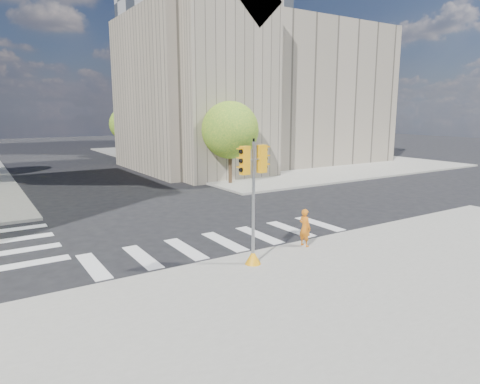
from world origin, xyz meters
The scene contains 12 objects.
ground centered at (0.00, 0.00, 0.00)m, with size 160.00×160.00×0.00m, color black.
sidewalk_near centered at (0.00, -11.00, 0.07)m, with size 30.00×14.00×0.15m, color gray.
sidewalk_far_right centered at (20.00, 26.00, 0.07)m, with size 28.00×40.00×0.15m, color gray.
civic_building centered at (15.59, 19.12, 7.26)m, with size 26.00×16.00×19.39m.
office_tower centered at (22.00, 42.00, 15.00)m, with size 20.00×18.00×30.00m, color #9EA0A3.
tree_re_near centered at (7.50, 10.00, 4.05)m, with size 4.20×4.20×6.16m.
tree_re_mid centered at (7.50, 22.00, 4.35)m, with size 4.60×4.60×6.66m.
tree_re_far centered at (7.50, 34.00, 3.87)m, with size 4.00×4.00×5.88m.
lamp_near centered at (8.00, 14.00, 4.58)m, with size 0.35×0.18×8.11m.
lamp_far centered at (8.00, 28.00, 4.58)m, with size 0.35×0.18×8.11m.
traffic_signal centered at (-0.79, -5.19, 2.00)m, with size 1.08×0.56×4.39m.
photographer centered at (2.08, -4.60, 0.90)m, with size 0.55×0.36×1.51m, color orange.
Camera 1 is at (-8.86, -16.98, 5.44)m, focal length 32.00 mm.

